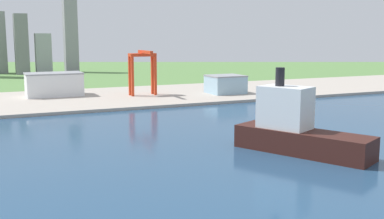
{
  "coord_description": "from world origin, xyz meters",
  "views": [
    {
      "loc": [
        -95.94,
        83.02,
        55.91
      ],
      "look_at": [
        -17.63,
        257.61,
        25.61
      ],
      "focal_mm": 43.8,
      "sensor_mm": 36.0,
      "label": 1
    }
  ],
  "objects": [
    {
      "name": "industrial_pier",
      "position": [
        0.0,
        490.0,
        1.25
      ],
      "size": [
        840.0,
        140.0,
        2.5
      ],
      "primitive_type": "cube",
      "color": "#AA9F93",
      "rests_on": "ground"
    },
    {
      "name": "warehouse_annex",
      "position": [
        110.77,
        467.44,
        10.98
      ],
      "size": [
        31.97,
        29.16,
        16.92
      ],
      "color": "#99BCD1",
      "rests_on": "industrial_pier"
    },
    {
      "name": "water_bay",
      "position": [
        0.0,
        240.0,
        0.07
      ],
      "size": [
        840.0,
        360.0,
        0.15
      ],
      "primitive_type": "cube",
      "color": "navy",
      "rests_on": "ground"
    },
    {
      "name": "cargo_ship",
      "position": [
        39.56,
        263.17,
        11.55
      ],
      "size": [
        45.36,
        67.48,
        40.51
      ],
      "color": "#381914",
      "rests_on": "water_bay"
    },
    {
      "name": "port_crane_red",
      "position": [
        35.71,
        484.22,
        31.13
      ],
      "size": [
        23.8,
        34.04,
        40.43
      ],
      "color": "red",
      "rests_on": "industrial_pier"
    },
    {
      "name": "warehouse_main",
      "position": [
        -38.3,
        512.63,
        12.91
      ],
      "size": [
        48.92,
        29.07,
        20.77
      ],
      "color": "white",
      "rests_on": "industrial_pier"
    },
    {
      "name": "ground_plane",
      "position": [
        0.0,
        300.0,
        0.0
      ],
      "size": [
        2400.0,
        2400.0,
        0.0
      ],
      "primitive_type": "plane",
      "color": "#557F41"
    }
  ]
}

